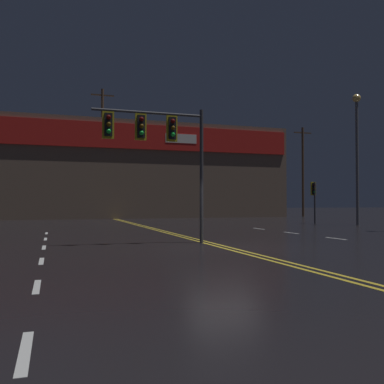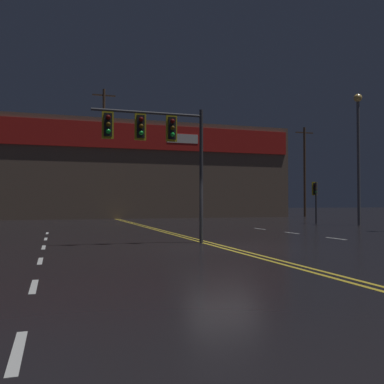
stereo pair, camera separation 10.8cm
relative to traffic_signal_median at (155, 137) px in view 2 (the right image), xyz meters
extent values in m
plane|color=black|center=(2.05, -1.72, -4.01)|extent=(200.00, 200.00, 0.00)
cube|color=gold|center=(1.90, -1.72, -4.00)|extent=(0.12, 60.00, 0.01)
cube|color=gold|center=(2.20, -1.72, -4.00)|extent=(0.12, 60.00, 0.01)
cube|color=silver|center=(-3.89, -10.72, -4.00)|extent=(0.12, 1.40, 0.01)
cube|color=silver|center=(-3.89, -7.12, -4.00)|extent=(0.12, 1.40, 0.01)
cube|color=silver|center=(-3.89, -3.52, -4.00)|extent=(0.12, 1.40, 0.01)
cube|color=silver|center=(-3.89, 0.08, -4.00)|extent=(0.12, 1.40, 0.01)
cube|color=silver|center=(-3.89, 3.68, -4.00)|extent=(0.12, 1.40, 0.01)
cube|color=silver|center=(-3.89, 7.28, -4.00)|extent=(0.12, 1.40, 0.01)
cube|color=silver|center=(7.98, 0.08, -4.00)|extent=(0.12, 1.40, 0.01)
cube|color=silver|center=(7.98, 3.68, -4.00)|extent=(0.12, 1.40, 0.01)
cube|color=silver|center=(7.98, 7.28, -4.00)|extent=(0.12, 1.40, 0.01)
cylinder|color=#38383D|center=(1.83, 0.02, -1.44)|extent=(0.14, 0.14, 5.14)
cylinder|color=#38383D|center=(-0.25, 0.02, 0.88)|extent=(4.17, 0.10, 0.10)
cube|color=black|center=(0.64, 0.02, 0.34)|extent=(0.28, 0.24, 0.84)
cube|color=gold|center=(0.64, 0.02, 0.34)|extent=(0.42, 0.08, 0.99)
sphere|color=#500705|center=(0.64, -0.14, 0.59)|extent=(0.17, 0.17, 0.17)
sphere|color=#543707|center=(0.64, -0.14, 0.34)|extent=(0.17, 0.17, 0.17)
sphere|color=green|center=(0.64, -0.14, 0.09)|extent=(0.17, 0.17, 0.17)
cube|color=black|center=(-0.55, 0.02, 0.34)|extent=(0.28, 0.24, 0.84)
cube|color=gold|center=(-0.55, 0.02, 0.34)|extent=(0.42, 0.08, 0.99)
sphere|color=#500705|center=(-0.55, -0.14, 0.59)|extent=(0.17, 0.17, 0.17)
sphere|color=#543707|center=(-0.55, -0.14, 0.34)|extent=(0.17, 0.17, 0.17)
sphere|color=green|center=(-0.55, -0.14, 0.09)|extent=(0.17, 0.17, 0.17)
cube|color=black|center=(-1.74, 0.02, 0.34)|extent=(0.28, 0.24, 0.84)
cube|color=gold|center=(-1.74, 0.02, 0.34)|extent=(0.42, 0.08, 0.99)
sphere|color=#500705|center=(-1.74, -0.14, 0.59)|extent=(0.17, 0.17, 0.17)
sphere|color=#543707|center=(-1.74, -0.14, 0.34)|extent=(0.17, 0.17, 0.17)
sphere|color=green|center=(-1.74, -0.14, 0.09)|extent=(0.17, 0.17, 0.17)
cylinder|color=#38383D|center=(14.82, 11.66, -2.48)|extent=(0.13, 0.13, 3.06)
cube|color=black|center=(14.82, 11.84, -1.42)|extent=(0.28, 0.24, 0.84)
cube|color=gold|center=(14.82, 11.84, -1.42)|extent=(0.42, 0.08, 0.99)
sphere|color=#500705|center=(14.82, 11.68, -1.17)|extent=(0.17, 0.17, 0.17)
sphere|color=#543707|center=(14.82, 11.68, -1.42)|extent=(0.17, 0.17, 0.17)
sphere|color=green|center=(14.82, 11.68, -1.67)|extent=(0.17, 0.17, 0.17)
cylinder|color=#59595E|center=(16.27, 8.78, 0.28)|extent=(0.20, 0.20, 8.58)
sphere|color=#F4C666|center=(16.27, 8.78, 4.74)|extent=(0.56, 0.56, 0.56)
cube|color=brown|center=(2.05, 30.18, 0.79)|extent=(36.84, 10.00, 9.60)
cube|color=red|center=(2.05, 25.08, 3.91)|extent=(36.10, 0.20, 2.40)
cube|color=white|center=(8.49, 25.03, 3.91)|extent=(3.20, 0.16, 0.90)
cylinder|color=#4C3828|center=(0.89, 25.99, 2.24)|extent=(0.26, 0.26, 12.49)
cube|color=#4C3828|center=(0.89, 25.99, 7.88)|extent=(2.20, 0.12, 0.12)
cylinder|color=#4C3828|center=(23.04, 25.99, 0.99)|extent=(0.26, 0.26, 9.99)
cube|color=#4C3828|center=(23.04, 25.99, 5.38)|extent=(2.20, 0.12, 0.12)
camera|label=1|loc=(-3.64, -15.49, -2.47)|focal=40.00mm
camera|label=2|loc=(-3.53, -15.53, -2.47)|focal=40.00mm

